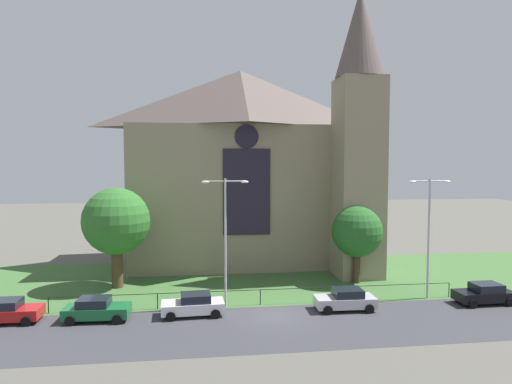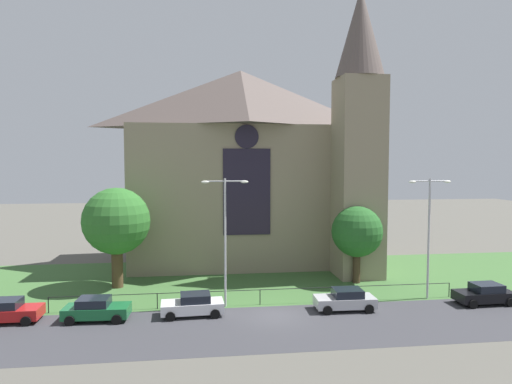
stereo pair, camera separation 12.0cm
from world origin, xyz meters
name	(u,v)px [view 1 (the left image)]	position (x,y,z in m)	size (l,w,h in m)	color
ground	(256,278)	(0.00, 10.00, 0.00)	(160.00, 160.00, 0.00)	#56544C
road_asphalt	(280,326)	(0.00, -2.00, 0.00)	(120.00, 8.00, 0.01)	#38383D
grass_verge	(259,284)	(0.00, 8.00, 0.00)	(120.00, 20.00, 0.01)	#3D6633
church_building	(248,164)	(0.11, 17.10, 10.27)	(23.20, 16.20, 26.00)	gray
iron_railing	(260,292)	(-0.66, 2.50, 0.97)	(29.67, 0.07, 1.13)	black
tree_right_near	(357,232)	(8.45, 7.39, 4.45)	(4.38, 4.38, 6.68)	#423021
tree_left_near	(116,222)	(-11.87, 8.54, 5.52)	(5.54, 5.54, 8.35)	#4C3823
streetlamp_near	(225,227)	(-3.20, 2.40, 5.81)	(3.37, 0.26, 9.29)	#B2B2B7
streetlamp_far	(429,224)	(12.30, 2.40, 5.77)	(3.37, 0.26, 9.22)	#B2B2B7
parked_car_red	(6,311)	(-17.57, 0.97, 0.74)	(4.21, 2.03, 1.51)	#B21919
parked_car_green	(96,309)	(-11.85, 0.63, 0.74)	(4.28, 2.18, 1.51)	#196033
parked_car_white	(193,305)	(-5.50, 0.76, 0.74)	(4.28, 2.19, 1.51)	silver
parked_car_silver	(346,299)	(5.16, 0.56, 0.74)	(4.25, 2.12, 1.51)	#B7B7BC
parked_car_black	(484,294)	(15.80, 0.60, 0.74)	(4.23, 2.09, 1.51)	black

